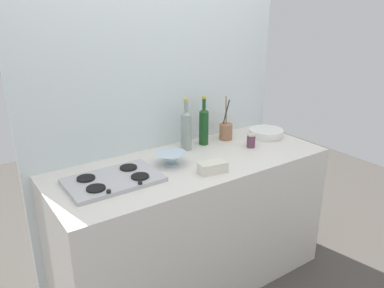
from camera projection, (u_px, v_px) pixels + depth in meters
ground_plane at (192, 278)px, 2.74m from camera, size 6.00×6.00×0.00m
counter_block at (192, 223)px, 2.59m from camera, size 1.80×0.70×0.90m
backsplash_panel at (161, 103)px, 2.62m from camera, size 1.90×0.06×2.41m
stovetop_hob at (113, 180)px, 2.15m from camera, size 0.52×0.33×0.04m
plate_stack at (266, 133)px, 2.88m from camera, size 0.25×0.26×0.06m
wine_bottle_leftmost at (186, 129)px, 2.58m from camera, size 0.07×0.07×0.36m
wine_bottle_mid_left at (204, 125)px, 2.69m from camera, size 0.07×0.07×0.35m
mixing_bowl at (171, 158)px, 2.37m from camera, size 0.20×0.20×0.08m
butter_dish at (213, 167)px, 2.27m from camera, size 0.18×0.11×0.06m
utensil_crock at (226, 131)px, 2.81m from camera, size 0.10×0.10×0.32m
condiment_jar_front at (251, 140)px, 2.66m from camera, size 0.06×0.06×0.10m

